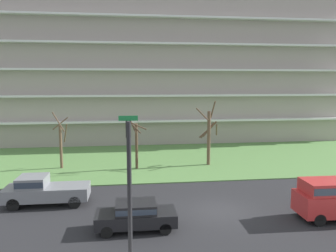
# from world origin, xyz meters

# --- Properties ---
(ground) EXTENTS (160.00, 160.00, 0.00)m
(ground) POSITION_xyz_m (0.00, 0.00, 0.00)
(ground) COLOR #232326
(grass_lawn_strip) EXTENTS (80.00, 16.00, 0.08)m
(grass_lawn_strip) POSITION_xyz_m (0.00, 14.00, 0.04)
(grass_lawn_strip) COLOR #547F42
(grass_lawn_strip) RESTS_ON ground
(apartment_building) EXTENTS (48.34, 11.83, 19.12)m
(apartment_building) POSITION_xyz_m (0.00, 27.43, 9.56)
(apartment_building) COLOR #9E938C
(apartment_building) RESTS_ON ground
(tree_far_left) EXTENTS (1.55, 1.43, 5.41)m
(tree_far_left) POSITION_xyz_m (-11.84, 11.74, 2.49)
(tree_far_left) COLOR brown
(tree_far_left) RESTS_ON ground
(tree_left) EXTENTS (1.76, 1.07, 4.69)m
(tree_left) POSITION_xyz_m (-4.89, 10.59, 2.47)
(tree_left) COLOR #4C3828
(tree_left) RESTS_ON ground
(tree_center) EXTENTS (2.23, 2.15, 6.29)m
(tree_center) POSITION_xyz_m (2.12, 11.33, 3.06)
(tree_center) COLOR brown
(tree_center) RESTS_ON ground
(sedan_black_center_left) EXTENTS (4.41, 1.83, 1.57)m
(sedan_black_center_left) POSITION_xyz_m (-5.29, -2.00, 0.87)
(sedan_black_center_left) COLOR black
(sedan_black_center_left) RESTS_ON ground
(pickup_gray_center_right) EXTENTS (5.42, 2.04, 1.95)m
(pickup_gray_center_right) POSITION_xyz_m (-11.25, 2.50, 1.02)
(pickup_gray_center_right) COLOR slate
(pickup_gray_center_right) RESTS_ON ground
(traffic_signal_mast) EXTENTS (0.90, 4.79, 6.56)m
(traffic_signal_mast) POSITION_xyz_m (-5.63, -5.05, 4.45)
(traffic_signal_mast) COLOR black
(traffic_signal_mast) RESTS_ON ground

